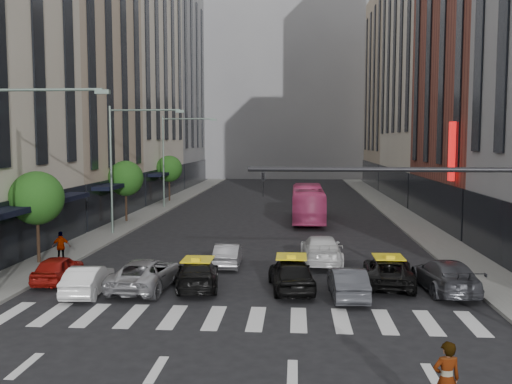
% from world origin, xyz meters
% --- Properties ---
extents(ground, '(160.00, 160.00, 0.00)m').
position_xyz_m(ground, '(0.00, 0.00, 0.00)').
color(ground, black).
rests_on(ground, ground).
extents(sidewalk_left, '(3.00, 96.00, 0.15)m').
position_xyz_m(sidewalk_left, '(-11.50, 30.00, 0.07)').
color(sidewalk_left, slate).
rests_on(sidewalk_left, ground).
extents(sidewalk_right, '(3.00, 96.00, 0.15)m').
position_xyz_m(sidewalk_right, '(11.50, 30.00, 0.07)').
color(sidewalk_right, slate).
rests_on(sidewalk_right, ground).
extents(building_left_b, '(8.00, 16.00, 24.00)m').
position_xyz_m(building_left_b, '(-17.00, 28.00, 12.00)').
color(building_left_b, tan).
rests_on(building_left_b, ground).
extents(building_left_c, '(8.00, 20.00, 36.00)m').
position_xyz_m(building_left_c, '(-17.00, 46.00, 18.00)').
color(building_left_c, beige).
rests_on(building_left_c, ground).
extents(building_left_d, '(8.00, 18.00, 30.00)m').
position_xyz_m(building_left_d, '(-17.00, 65.00, 15.00)').
color(building_left_d, gray).
rests_on(building_left_d, ground).
extents(building_right_b, '(8.00, 18.00, 26.00)m').
position_xyz_m(building_right_b, '(17.00, 27.00, 13.00)').
color(building_right_b, brown).
rests_on(building_right_b, ground).
extents(building_right_c, '(8.00, 20.00, 40.00)m').
position_xyz_m(building_right_c, '(17.00, 46.00, 20.00)').
color(building_right_c, beige).
rests_on(building_right_c, ground).
extents(building_right_d, '(8.00, 18.00, 28.00)m').
position_xyz_m(building_right_d, '(17.00, 65.00, 14.00)').
color(building_right_d, tan).
rests_on(building_right_d, ground).
extents(building_far, '(30.00, 10.00, 36.00)m').
position_xyz_m(building_far, '(0.00, 85.00, 18.00)').
color(building_far, gray).
rests_on(building_far, ground).
extents(tree_near, '(2.88, 2.88, 4.95)m').
position_xyz_m(tree_near, '(-11.80, 10.00, 3.65)').
color(tree_near, black).
rests_on(tree_near, sidewalk_left).
extents(tree_mid, '(2.88, 2.88, 4.95)m').
position_xyz_m(tree_mid, '(-11.80, 26.00, 3.65)').
color(tree_mid, black).
rests_on(tree_mid, sidewalk_left).
extents(tree_far, '(2.88, 2.88, 4.95)m').
position_xyz_m(tree_far, '(-11.80, 42.00, 3.65)').
color(tree_far, black).
rests_on(tree_far, sidewalk_left).
extents(streetlamp_near, '(5.38, 0.25, 9.00)m').
position_xyz_m(streetlamp_near, '(-10.04, 4.00, 5.90)').
color(streetlamp_near, gray).
rests_on(streetlamp_near, sidewalk_left).
extents(streetlamp_mid, '(5.38, 0.25, 9.00)m').
position_xyz_m(streetlamp_mid, '(-10.04, 20.00, 5.90)').
color(streetlamp_mid, gray).
rests_on(streetlamp_mid, sidewalk_left).
extents(streetlamp_far, '(5.38, 0.25, 9.00)m').
position_xyz_m(streetlamp_far, '(-10.04, 36.00, 5.90)').
color(streetlamp_far, gray).
rests_on(streetlamp_far, sidewalk_left).
extents(traffic_signal, '(10.10, 0.20, 6.00)m').
position_xyz_m(traffic_signal, '(7.69, -1.00, 4.47)').
color(traffic_signal, black).
rests_on(traffic_signal, ground).
extents(liberty_sign, '(0.30, 0.70, 4.00)m').
position_xyz_m(liberty_sign, '(12.60, 20.00, 6.00)').
color(liberty_sign, red).
rests_on(liberty_sign, ground).
extents(car_red, '(1.70, 3.87, 1.30)m').
position_xyz_m(car_red, '(-9.20, 6.43, 0.65)').
color(car_red, maroon).
rests_on(car_red, ground).
extents(car_white_front, '(1.60, 3.99, 1.29)m').
position_xyz_m(car_white_front, '(-7.00, 4.44, 0.64)').
color(car_white_front, silver).
rests_on(car_white_front, ground).
extents(car_silver, '(2.75, 5.22, 1.40)m').
position_xyz_m(car_silver, '(-4.70, 5.49, 0.70)').
color(car_silver, '#9F9FA5').
rests_on(car_silver, ground).
extents(taxi_left, '(2.42, 4.73, 1.31)m').
position_xyz_m(taxi_left, '(-2.37, 5.80, 0.66)').
color(taxi_left, black).
rests_on(taxi_left, ground).
extents(taxi_center, '(2.39, 4.70, 1.53)m').
position_xyz_m(taxi_center, '(1.89, 5.66, 0.77)').
color(taxi_center, black).
rests_on(taxi_center, ground).
extents(car_grey_mid, '(1.58, 4.12, 1.34)m').
position_xyz_m(car_grey_mid, '(4.30, 4.65, 0.67)').
color(car_grey_mid, '#393B40').
rests_on(car_grey_mid, ground).
extents(taxi_right, '(2.67, 4.99, 1.33)m').
position_xyz_m(taxi_right, '(6.37, 6.86, 0.67)').
color(taxi_right, black).
rests_on(taxi_right, ground).
extents(car_grey_curb, '(2.37, 5.14, 1.45)m').
position_xyz_m(car_grey_curb, '(8.74, 5.98, 0.73)').
color(car_grey_curb, '#3C3D43').
rests_on(car_grey_curb, ground).
extents(car_row2_left, '(1.39, 3.79, 1.24)m').
position_xyz_m(car_row2_left, '(-1.54, 10.42, 0.62)').
color(car_row2_left, '#A1A0A6').
rests_on(car_row2_left, ground).
extents(car_row2_right, '(2.29, 5.32, 1.53)m').
position_xyz_m(car_row2_right, '(3.47, 11.60, 0.76)').
color(car_row2_right, white).
rests_on(car_row2_right, ground).
extents(bus, '(2.54, 10.82, 3.01)m').
position_xyz_m(bus, '(3.08, 27.81, 1.51)').
color(bus, '#CA3B72').
rests_on(bus, ground).
extents(rider, '(0.74, 0.55, 1.84)m').
position_xyz_m(rider, '(5.60, -6.38, 1.81)').
color(rider, gray).
rests_on(rider, motorcycle).
extents(pedestrian_far, '(1.04, 0.61, 1.66)m').
position_xyz_m(pedestrian_far, '(-10.64, 10.23, 0.98)').
color(pedestrian_far, gray).
rests_on(pedestrian_far, sidewalk_left).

